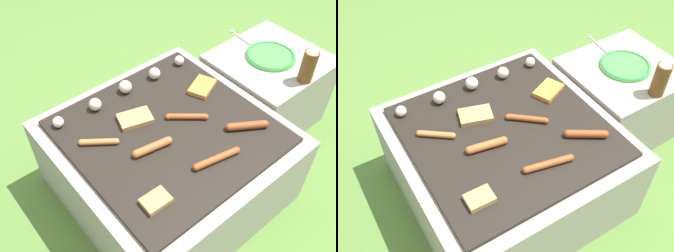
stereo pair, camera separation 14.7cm
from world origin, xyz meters
TOP-DOWN VIEW (x-y plane):
  - ground_plane at (0.00, 0.00)m, footprint 14.00×14.00m
  - grill at (0.00, 0.00)m, footprint 0.81×0.81m
  - side_ledge at (0.66, 0.04)m, footprint 0.48×0.45m
  - sausage_front_center at (0.09, -0.00)m, footprint 0.13×0.12m
  - sausage_back_center at (-0.24, 0.11)m, footprint 0.12×0.10m
  - sausage_front_left at (-0.11, -0.04)m, footprint 0.16×0.05m
  - sausage_back_right at (0.03, -0.23)m, footprint 0.19×0.06m
  - sausage_mid_left at (0.23, -0.19)m, footprint 0.15×0.10m
  - bread_slice_left at (0.26, 0.09)m, footprint 0.15×0.12m
  - bread_slice_center at (-0.24, -0.22)m, footprint 0.09×0.07m
  - bread_slice_right at (-0.07, 0.12)m, footprint 0.15×0.12m
  - mushroom_row at (0.00, 0.28)m, footprint 0.65×0.06m
  - plate_colorful at (0.66, 0.05)m, footprint 0.23×0.23m
  - condiment_bottle at (0.64, -0.15)m, footprint 0.06×0.06m
  - fork_utensil at (0.66, 0.22)m, footprint 0.04×0.22m

SIDE VIEW (x-z plane):
  - ground_plane at x=0.00m, z-range 0.00..0.00m
  - grill at x=0.00m, z-range 0.00..0.37m
  - side_ledge at x=0.66m, z-range 0.00..0.37m
  - fork_utensil at x=0.66m, z-range 0.37..0.38m
  - plate_colorful at x=0.66m, z-range 0.37..0.39m
  - bread_slice_left at x=0.26m, z-range 0.37..0.39m
  - bread_slice_center at x=-0.24m, z-range 0.37..0.39m
  - bread_slice_right at x=-0.07m, z-range 0.37..0.39m
  - sausage_front_center at x=0.09m, z-range 0.37..0.40m
  - sausage_back_center at x=-0.24m, z-range 0.37..0.40m
  - sausage_back_right at x=0.03m, z-range 0.37..0.40m
  - sausage_front_left at x=-0.11m, z-range 0.37..0.40m
  - sausage_mid_left at x=0.23m, z-range 0.37..0.40m
  - mushroom_row at x=0.00m, z-range 0.37..0.43m
  - condiment_bottle at x=0.64m, z-range 0.37..0.54m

